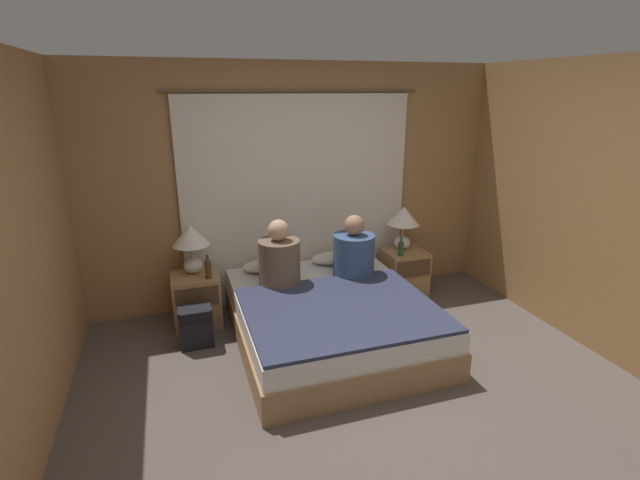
# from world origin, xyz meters

# --- Properties ---
(ground_plane) EXTENTS (16.00, 16.00, 0.00)m
(ground_plane) POSITION_xyz_m (0.00, 0.00, 0.00)
(ground_plane) COLOR #564C47
(wall_back) EXTENTS (4.47, 0.06, 2.50)m
(wall_back) POSITION_xyz_m (0.00, 2.03, 1.25)
(wall_back) COLOR #A37547
(wall_back) RESTS_ON ground_plane
(wall_right) EXTENTS (0.06, 4.13, 2.50)m
(wall_right) POSITION_xyz_m (2.21, 0.00, 1.25)
(wall_right) COLOR #A37547
(wall_right) RESTS_ON ground_plane
(curtain_panel) EXTENTS (2.63, 0.02, 2.22)m
(curtain_panel) POSITION_xyz_m (0.00, 1.97, 1.11)
(curtain_panel) COLOR silver
(curtain_panel) RESTS_ON ground_plane
(bed) EXTENTS (1.66, 1.95, 0.44)m
(bed) POSITION_xyz_m (0.00, 0.94, 0.22)
(bed) COLOR #99754C
(bed) RESTS_ON ground_plane
(nightstand_left) EXTENTS (0.45, 0.44, 0.51)m
(nightstand_left) POSITION_xyz_m (-1.14, 1.67, 0.26)
(nightstand_left) COLOR #A87F51
(nightstand_left) RESTS_ON ground_plane
(nightstand_right) EXTENTS (0.45, 0.44, 0.51)m
(nightstand_right) POSITION_xyz_m (1.14, 1.67, 0.26)
(nightstand_right) COLOR #A87F51
(nightstand_right) RESTS_ON ground_plane
(lamp_left) EXTENTS (0.36, 0.36, 0.49)m
(lamp_left) POSITION_xyz_m (-1.14, 1.75, 0.85)
(lamp_left) COLOR silver
(lamp_left) RESTS_ON nightstand_left
(lamp_right) EXTENTS (0.36, 0.36, 0.49)m
(lamp_right) POSITION_xyz_m (1.14, 1.75, 0.85)
(lamp_right) COLOR silver
(lamp_right) RESTS_ON nightstand_right
(pillow_left) EXTENTS (0.59, 0.29, 0.12)m
(pillow_left) POSITION_xyz_m (-0.37, 1.73, 0.50)
(pillow_left) COLOR silver
(pillow_left) RESTS_ON bed
(pillow_right) EXTENTS (0.59, 0.29, 0.12)m
(pillow_right) POSITION_xyz_m (0.37, 1.73, 0.50)
(pillow_right) COLOR silver
(pillow_right) RESTS_ON bed
(blanket_on_bed) EXTENTS (1.60, 1.33, 0.03)m
(blanket_on_bed) POSITION_xyz_m (0.00, 0.66, 0.46)
(blanket_on_bed) COLOR #2D334C
(blanket_on_bed) RESTS_ON bed
(person_left_in_bed) EXTENTS (0.39, 0.39, 0.64)m
(person_left_in_bed) POSITION_xyz_m (-0.36, 1.36, 0.70)
(person_left_in_bed) COLOR brown
(person_left_in_bed) RESTS_ON bed
(person_right_in_bed) EXTENTS (0.41, 0.41, 0.62)m
(person_right_in_bed) POSITION_xyz_m (0.39, 1.36, 0.69)
(person_right_in_bed) COLOR #38517A
(person_right_in_bed) RESTS_ON bed
(beer_bottle_on_left_stand) EXTENTS (0.06, 0.06, 0.24)m
(beer_bottle_on_left_stand) POSITION_xyz_m (-1.01, 1.56, 0.61)
(beer_bottle_on_left_stand) COLOR #513819
(beer_bottle_on_left_stand) RESTS_ON nightstand_left
(beer_bottle_on_right_stand) EXTENTS (0.06, 0.06, 0.21)m
(beer_bottle_on_right_stand) POSITION_xyz_m (1.02, 1.56, 0.60)
(beer_bottle_on_right_stand) COLOR #2D4C28
(beer_bottle_on_right_stand) RESTS_ON nightstand_right
(backpack_on_floor) EXTENTS (0.29, 0.21, 0.38)m
(backpack_on_floor) POSITION_xyz_m (-1.18, 1.23, 0.21)
(backpack_on_floor) COLOR black
(backpack_on_floor) RESTS_ON ground_plane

